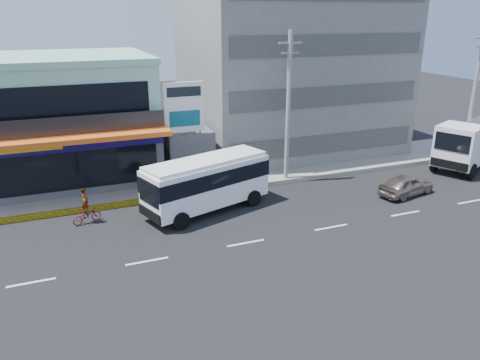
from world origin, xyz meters
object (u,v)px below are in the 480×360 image
at_px(utility_pole_far, 474,93).
at_px(minibus, 207,180).
at_px(concrete_building, 290,65).
at_px(sedan, 406,185).
at_px(billboard, 184,113).
at_px(satellite_dish, 185,127).
at_px(utility_pole_near, 288,108).
at_px(tanker_truck, 471,141).
at_px(shop_building, 59,122).
at_px(motorcycle_rider, 86,212).

bearing_deg(utility_pole_far, minibus, -173.17).
relative_size(concrete_building, sedan, 4.06).
height_order(minibus, sedan, minibus).
distance_m(billboard, minibus, 5.43).
relative_size(concrete_building, satellite_dish, 10.67).
bearing_deg(minibus, utility_pole_near, 22.47).
bearing_deg(tanker_truck, concrete_building, 138.71).
relative_size(shop_building, tanker_truck, 1.35).
bearing_deg(satellite_dish, sedan, -35.59).
height_order(concrete_building, satellite_dish, concrete_building).
xyz_separation_m(billboard, sedan, (12.50, -6.79, -4.26)).
bearing_deg(utility_pole_near, satellite_dish, 149.04).
bearing_deg(shop_building, minibus, -51.02).
xyz_separation_m(satellite_dish, sedan, (12.00, -8.59, -2.90)).
height_order(concrete_building, billboard, concrete_building).
relative_size(satellite_dish, utility_pole_near, 0.15).
relative_size(utility_pole_near, sedan, 2.54).
relative_size(satellite_dish, billboard, 0.22).
distance_m(tanker_truck, motorcycle_rider, 27.90).
relative_size(billboard, utility_pole_far, 0.69).
xyz_separation_m(billboard, motorcycle_rider, (-6.74, -3.73, -4.25)).
height_order(sedan, motorcycle_rider, motorcycle_rider).
bearing_deg(concrete_building, utility_pole_far, -32.35).
bearing_deg(tanker_truck, sedan, -159.37).
height_order(shop_building, minibus, shop_building).
bearing_deg(billboard, utility_pole_near, -15.48).
distance_m(concrete_building, motorcycle_rider, 20.69).
relative_size(satellite_dish, tanker_truck, 0.16).
bearing_deg(utility_pole_far, billboard, 175.43).
relative_size(billboard, utility_pole_near, 0.69).
xyz_separation_m(satellite_dish, minibus, (-0.52, -6.30, -1.69)).
relative_size(minibus, sedan, 2.01).
distance_m(utility_pole_near, utility_pole_far, 16.00).
bearing_deg(shop_building, billboard, -32.32).
height_order(satellite_dish, utility_pole_near, utility_pole_near).
bearing_deg(utility_pole_near, tanker_truck, -6.77).
xyz_separation_m(shop_building, billboard, (7.50, -4.75, 0.93)).
xyz_separation_m(sedan, motorcycle_rider, (-19.24, 3.06, 0.01)).
height_order(billboard, sedan, billboard).
height_order(utility_pole_far, sedan, utility_pole_far).
height_order(shop_building, billboard, shop_building).
distance_m(concrete_building, tanker_truck, 15.04).
distance_m(concrete_building, utility_pole_far, 14.32).
bearing_deg(shop_building, concrete_building, 3.35).
relative_size(utility_pole_near, minibus, 1.26).
xyz_separation_m(shop_building, satellite_dish, (8.00, -2.95, -0.42)).
relative_size(utility_pole_near, motorcycle_rider, 4.86).
xyz_separation_m(minibus, sedan, (12.52, -2.29, -1.21)).
xyz_separation_m(satellite_dish, billboard, (-0.50, -1.80, 1.35)).
bearing_deg(shop_building, motorcycle_rider, -84.87).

